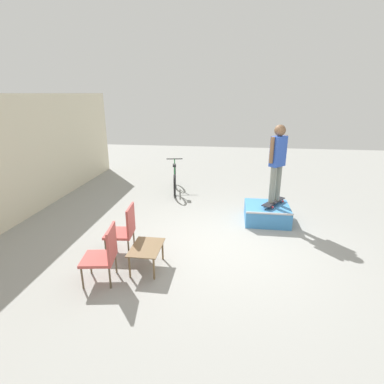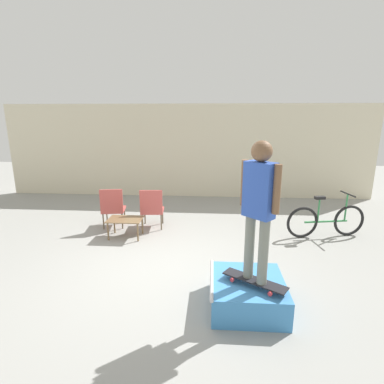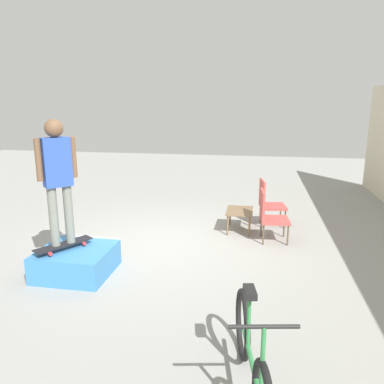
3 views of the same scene
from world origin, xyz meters
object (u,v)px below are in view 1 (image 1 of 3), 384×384
skateboard_on_ramp (274,202)px  person_skater (278,157)px  patio_chair_left (104,253)px  patio_chair_right (124,228)px  coffee_table (147,250)px  skate_ramp_box (267,213)px  bicycle (175,180)px

skateboard_on_ramp → person_skater: (0.00, -0.00, 1.10)m
patio_chair_left → patio_chair_right: size_ratio=1.00×
coffee_table → patio_chair_left: (-0.46, 0.58, 0.16)m
skate_ramp_box → patio_chair_left: bearing=134.6°
patio_chair_left → patio_chair_right: 0.95m
skateboard_on_ramp → patio_chair_right: patio_chair_right is taller
skate_ramp_box → bicycle: bearing=53.1°
skateboard_on_ramp → patio_chair_left: bearing=167.1°
skate_ramp_box → person_skater: bearing=-65.9°
patio_chair_left → bicycle: bicycle is taller
skate_ramp_box → patio_chair_right: 3.51m
person_skater → patio_chair_right: (-1.99, 3.06, -1.07)m
skate_ramp_box → patio_chair_left: size_ratio=1.08×
person_skater → patio_chair_left: person_skater is taller
skate_ramp_box → coffee_table: skate_ramp_box is taller
coffee_table → patio_chair_right: 0.77m
skateboard_on_ramp → patio_chair_right: (-1.99, 3.06, 0.04)m
bicycle → skate_ramp_box: bearing=-137.4°
person_skater → bicycle: bearing=99.8°
skateboard_on_ramp → person_skater: 1.10m
person_skater → bicycle: size_ratio=1.03×
skateboard_on_ramp → coffee_table: size_ratio=1.12×
patio_chair_right → coffee_table: bearing=44.6°
person_skater → bicycle: 3.63m
coffee_table → skate_ramp_box: bearing=-44.1°
skateboard_on_ramp → bicycle: (1.94, 2.82, -0.11)m
coffee_table → bicycle: (4.42, 0.33, 0.01)m
skate_ramp_box → patio_chair_right: bearing=123.5°
patio_chair_left → patio_chair_right: same height
coffee_table → person_skater: bearing=-45.1°
skate_ramp_box → coffee_table: size_ratio=1.41×
skateboard_on_ramp → patio_chair_right: size_ratio=0.87×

